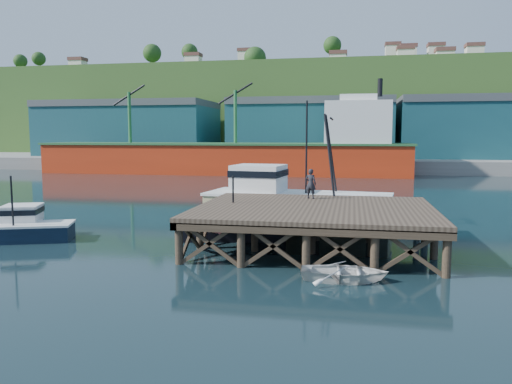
% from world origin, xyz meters
% --- Properties ---
extents(ground, '(300.00, 300.00, 0.00)m').
position_xyz_m(ground, '(0.00, 0.00, 0.00)').
color(ground, black).
rests_on(ground, ground).
extents(wharf, '(12.00, 10.00, 2.62)m').
position_xyz_m(wharf, '(5.50, -0.19, 1.94)').
color(wharf, brown).
rests_on(wharf, ground).
extents(far_quay, '(160.00, 40.00, 2.00)m').
position_xyz_m(far_quay, '(0.00, 70.00, 1.00)').
color(far_quay, gray).
rests_on(far_quay, ground).
extents(warehouse_left, '(32.00, 16.00, 9.00)m').
position_xyz_m(warehouse_left, '(-35.00, 65.00, 6.50)').
color(warehouse_left, '#1B525B').
rests_on(warehouse_left, far_quay).
extents(warehouse_mid, '(28.00, 16.00, 9.00)m').
position_xyz_m(warehouse_mid, '(0.00, 65.00, 6.50)').
color(warehouse_mid, '#1B525B').
rests_on(warehouse_mid, far_quay).
extents(warehouse_right, '(30.00, 16.00, 9.00)m').
position_xyz_m(warehouse_right, '(30.00, 65.00, 6.50)').
color(warehouse_right, '#1B525B').
rests_on(warehouse_right, far_quay).
extents(cargo_ship, '(55.50, 10.00, 13.75)m').
position_xyz_m(cargo_ship, '(-8.46, 48.00, 3.31)').
color(cargo_ship, red).
rests_on(cargo_ship, ground).
extents(hillside, '(220.00, 50.00, 22.00)m').
position_xyz_m(hillside, '(0.00, 100.00, 11.00)').
color(hillside, '#2D511E').
rests_on(hillside, ground).
extents(boat_navy, '(6.19, 4.20, 3.64)m').
position_xyz_m(boat_navy, '(-10.68, -1.43, 0.73)').
color(boat_navy, black).
rests_on(boat_navy, ground).
extents(boat_black, '(6.13, 5.09, 3.60)m').
position_xyz_m(boat_black, '(0.86, 1.38, 0.66)').
color(boat_black, black).
rests_on(boat_black, ground).
extents(trawler, '(12.31, 5.65, 7.96)m').
position_xyz_m(trawler, '(3.65, 6.50, 1.64)').
color(trawler, tan).
rests_on(trawler, ground).
extents(dinghy, '(3.54, 2.58, 0.72)m').
position_xyz_m(dinghy, '(7.14, -5.95, 0.36)').
color(dinghy, silver).
rests_on(dinghy, ground).
extents(dockworker, '(0.71, 0.56, 1.73)m').
position_xyz_m(dockworker, '(5.03, 3.15, 2.99)').
color(dockworker, black).
rests_on(dockworker, wharf).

